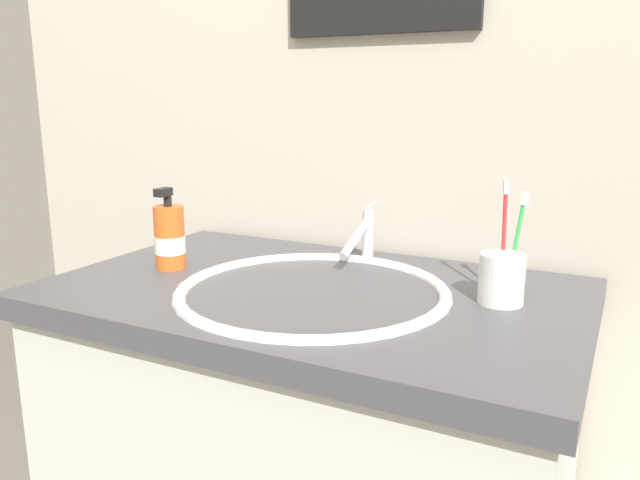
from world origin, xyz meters
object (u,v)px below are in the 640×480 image
(soap_dispenser, at_px, (170,238))
(faucet, at_px, (363,235))
(toothbrush_cup, at_px, (502,279))
(toothbrush_green, at_px, (517,237))
(toothbrush_red, at_px, (504,231))

(soap_dispenser, bearing_deg, faucet, 33.38)
(toothbrush_cup, bearing_deg, soap_dispenser, -173.00)
(toothbrush_green, bearing_deg, faucet, 163.87)
(faucet, distance_m, toothbrush_red, 0.33)
(soap_dispenser, bearing_deg, toothbrush_green, 10.76)
(soap_dispenser, bearing_deg, toothbrush_red, 10.29)
(toothbrush_cup, distance_m, toothbrush_red, 0.08)
(toothbrush_cup, relative_size, toothbrush_red, 0.43)
(faucet, height_order, toothbrush_red, toothbrush_red)
(toothbrush_red, relative_size, soap_dispenser, 1.20)
(toothbrush_cup, distance_m, soap_dispenser, 0.65)
(faucet, xyz_separation_m, toothbrush_red, (0.31, -0.10, 0.06))
(faucet, height_order, soap_dispenser, soap_dispenser)
(toothbrush_cup, relative_size, toothbrush_green, 0.48)
(toothbrush_green, bearing_deg, toothbrush_red, -155.67)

